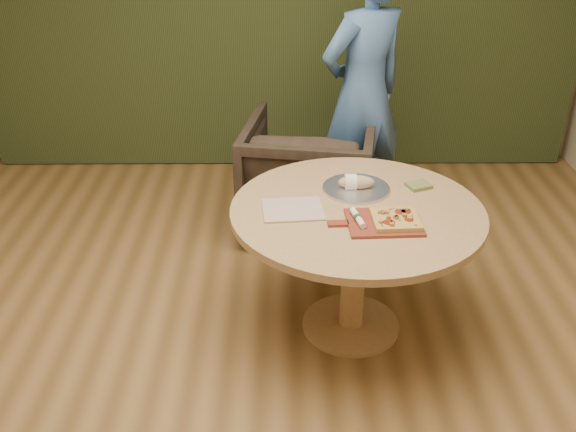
% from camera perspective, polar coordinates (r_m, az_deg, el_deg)
% --- Properties ---
extents(room_shell, '(5.04, 6.04, 2.84)m').
position_cam_1_polar(room_shell, '(2.41, -1.16, 7.83)').
color(room_shell, olive).
rests_on(room_shell, ground).
extents(pedestal_table, '(1.28, 1.28, 0.75)m').
position_cam_1_polar(pedestal_table, '(3.31, 6.05, -1.43)').
color(pedestal_table, tan).
rests_on(pedestal_table, ground).
extents(pizza_paddle, '(0.45, 0.30, 0.01)m').
position_cam_1_polar(pizza_paddle, '(3.10, 8.31, -0.57)').
color(pizza_paddle, maroon).
rests_on(pizza_paddle, pedestal_table).
extents(flatbread_pizza, '(0.23, 0.23, 0.04)m').
position_cam_1_polar(flatbread_pizza, '(3.10, 9.54, -0.26)').
color(flatbread_pizza, tan).
rests_on(flatbread_pizza, pizza_paddle).
extents(cutlery_roll, '(0.06, 0.20, 0.03)m').
position_cam_1_polar(cutlery_roll, '(3.09, 6.22, -0.15)').
color(cutlery_roll, white).
rests_on(cutlery_roll, pizza_paddle).
extents(newspaper, '(0.32, 0.28, 0.01)m').
position_cam_1_polar(newspaper, '(3.19, 0.44, 0.58)').
color(newspaper, silver).
rests_on(newspaper, pedestal_table).
extents(serving_tray, '(0.36, 0.36, 0.02)m').
position_cam_1_polar(serving_tray, '(3.42, 6.06, 2.46)').
color(serving_tray, silver).
rests_on(serving_tray, pedestal_table).
extents(bread_roll, '(0.19, 0.09, 0.09)m').
position_cam_1_polar(bread_roll, '(3.40, 5.95, 3.01)').
color(bread_roll, tan).
rests_on(bread_roll, serving_tray).
extents(green_packet, '(0.15, 0.14, 0.02)m').
position_cam_1_polar(green_packet, '(3.50, 11.52, 2.68)').
color(green_packet, '#4E5D2A').
rests_on(green_packet, pedestal_table).
extents(armchair, '(0.97, 0.93, 0.88)m').
position_cam_1_polar(armchair, '(4.39, 1.92, 4.10)').
color(armchair, black).
rests_on(armchair, ground).
extents(person_standing, '(0.81, 0.75, 1.86)m').
position_cam_1_polar(person_standing, '(4.37, 6.69, 10.70)').
color(person_standing, '#3F669C').
rests_on(person_standing, ground).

